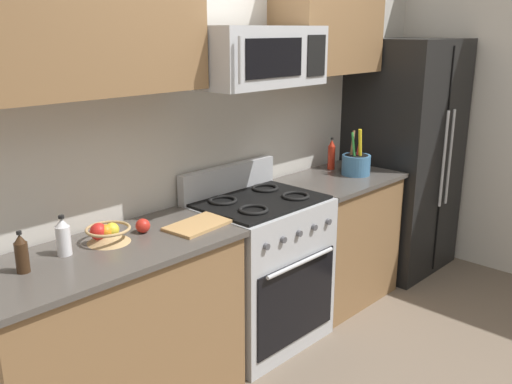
# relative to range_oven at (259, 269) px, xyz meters

# --- Properties ---
(ground_plane) EXTENTS (16.00, 16.00, 0.00)m
(ground_plane) POSITION_rel_range_oven_xyz_m (0.00, -0.68, -0.47)
(ground_plane) COLOR #6B5B4C
(wall_back) EXTENTS (8.00, 0.10, 2.60)m
(wall_back) POSITION_rel_range_oven_xyz_m (0.00, 0.37, 0.83)
(wall_back) COLOR beige
(wall_back) RESTS_ON ground
(counter_left) EXTENTS (1.29, 0.60, 0.91)m
(counter_left) POSITION_rel_range_oven_xyz_m (-1.04, -0.00, -0.02)
(counter_left) COLOR olive
(counter_left) RESTS_ON ground
(range_oven) EXTENTS (0.76, 0.64, 1.09)m
(range_oven) POSITION_rel_range_oven_xyz_m (0.00, 0.00, 0.00)
(range_oven) COLOR #B2B5BA
(range_oven) RESTS_ON ground
(counter_right) EXTENTS (0.84, 0.60, 0.91)m
(counter_right) POSITION_rel_range_oven_xyz_m (0.81, -0.00, -0.02)
(counter_right) COLOR olive
(counter_right) RESTS_ON ground
(refrigerator) EXTENTS (0.81, 0.71, 1.83)m
(refrigerator) POSITION_rel_range_oven_xyz_m (1.65, -0.02, 0.44)
(refrigerator) COLOR black
(refrigerator) RESTS_ON ground
(microwave) EXTENTS (0.78, 0.44, 0.33)m
(microwave) POSITION_rel_range_oven_xyz_m (-0.00, 0.03, 1.28)
(microwave) COLOR #B2B5BA
(upper_cabinets_left) EXTENTS (1.28, 0.34, 0.73)m
(upper_cabinets_left) POSITION_rel_range_oven_xyz_m (-1.04, 0.15, 1.50)
(upper_cabinets_left) COLOR olive
(upper_cabinets_right) EXTENTS (0.83, 0.34, 0.73)m
(upper_cabinets_right) POSITION_rel_range_oven_xyz_m (0.82, 0.15, 1.50)
(upper_cabinets_right) COLOR olive
(utensil_crock) EXTENTS (0.20, 0.20, 0.33)m
(utensil_crock) POSITION_rel_range_oven_xyz_m (0.94, -0.05, 0.51)
(utensil_crock) COLOR teal
(utensil_crock) RESTS_ON counter_right
(fruit_basket) EXTENTS (0.22, 0.22, 0.11)m
(fruit_basket) POSITION_rel_range_oven_xyz_m (-0.98, 0.08, 0.48)
(fruit_basket) COLOR tan
(fruit_basket) RESTS_ON counter_left
(apple_loose) EXTENTS (0.07, 0.07, 0.07)m
(apple_loose) POSITION_rel_range_oven_xyz_m (-0.78, 0.07, 0.47)
(apple_loose) COLOR red
(apple_loose) RESTS_ON counter_left
(cutting_board) EXTENTS (0.36, 0.24, 0.02)m
(cutting_board) POSITION_rel_range_oven_xyz_m (-0.53, -0.06, 0.44)
(cutting_board) COLOR tan
(cutting_board) RESTS_ON counter_left
(bottle_soy) EXTENTS (0.06, 0.06, 0.18)m
(bottle_soy) POSITION_rel_range_oven_xyz_m (-1.41, 0.04, 0.52)
(bottle_soy) COLOR #382314
(bottle_soy) RESTS_ON counter_left
(bottle_vinegar) EXTENTS (0.07, 0.07, 0.19)m
(bottle_vinegar) POSITION_rel_range_oven_xyz_m (-1.20, 0.09, 0.52)
(bottle_vinegar) COLOR silver
(bottle_vinegar) RESTS_ON counter_left
(bottle_hot_sauce) EXTENTS (0.05, 0.05, 0.23)m
(bottle_hot_sauce) POSITION_rel_range_oven_xyz_m (0.95, 0.17, 0.54)
(bottle_hot_sauce) COLOR red
(bottle_hot_sauce) RESTS_ON counter_right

